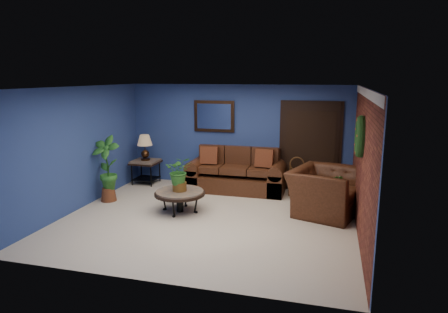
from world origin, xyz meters
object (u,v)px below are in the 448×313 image
(side_chair, at_px, (297,173))
(armchair, at_px, (325,191))
(end_table, at_px, (146,166))
(table_lamp, at_px, (145,144))
(sofa, at_px, (237,176))
(coffee_table, at_px, (180,194))

(side_chair, bearing_deg, armchair, -65.72)
(end_table, height_order, table_lamp, table_lamp)
(end_table, bearing_deg, armchair, -14.50)
(table_lamp, relative_size, armchair, 0.45)
(sofa, distance_m, coffee_table, 2.00)
(coffee_table, xyz_separation_m, table_lamp, (-1.63, 1.81, 0.63))
(side_chair, xyz_separation_m, armchair, (0.66, -1.21, -0.03))
(sofa, bearing_deg, end_table, -179.12)
(coffee_table, distance_m, armchair, 2.90)
(side_chair, bearing_deg, coffee_table, -143.42)
(sofa, distance_m, end_table, 2.38)
(sofa, height_order, armchair, sofa)
(side_chair, height_order, armchair, armchair)
(coffee_table, height_order, side_chair, side_chair)
(end_table, bearing_deg, table_lamp, 0.00)
(sofa, xyz_separation_m, side_chair, (1.41, 0.03, 0.15))
(table_lamp, bearing_deg, side_chair, 0.96)
(end_table, xyz_separation_m, table_lamp, (0.00, 0.00, 0.55))
(coffee_table, bearing_deg, armchair, 13.16)
(table_lamp, height_order, armchair, table_lamp)
(coffee_table, distance_m, end_table, 2.43)
(sofa, height_order, side_chair, sofa)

